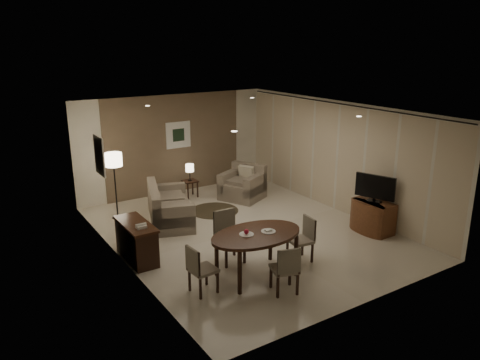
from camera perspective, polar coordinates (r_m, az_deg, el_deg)
room_shell at (r=10.30m, az=-0.61°, el=1.34°), size 5.50×7.00×2.70m
taupe_accent at (r=12.94m, az=-7.94°, el=4.35°), size 3.96×0.03×2.70m
curtain_wall at (r=11.63m, az=11.72°, el=2.62°), size 0.08×6.70×2.58m
curtain_rod at (r=11.39m, az=12.11°, el=9.07°), size 0.03×6.80×0.03m
art_back_frame at (r=12.90m, az=-7.54°, el=5.47°), size 0.72×0.03×0.72m
art_back_canvas at (r=12.89m, az=-7.51°, el=5.46°), size 0.34×0.01×0.34m
art_left_frame at (r=9.81m, az=-16.78°, el=2.86°), size 0.03×0.60×0.80m
art_left_canvas at (r=9.81m, az=-16.69°, el=2.87°), size 0.01×0.46×0.64m
downlight_nl at (r=7.45m, az=-0.70°, el=5.95°), size 0.10×0.10×0.01m
downlight_nr at (r=9.23m, az=14.31°, el=7.52°), size 0.10×0.10×0.01m
downlight_fl at (r=10.64m, az=-11.22°, el=8.86°), size 0.10×0.10×0.01m
downlight_fr at (r=11.95m, az=1.50°, el=9.99°), size 0.10×0.10×0.01m
console_desk at (r=9.25m, az=-12.49°, el=-7.32°), size 0.48×1.20×0.75m
telephone at (r=8.82m, az=-11.96°, el=-5.48°), size 0.20×0.14×0.09m
tv_cabinet at (r=10.74m, az=15.93°, el=-4.29°), size 0.48×0.90×0.70m
flat_tv at (r=10.51m, az=16.14°, el=-0.89°), size 0.36×0.85×0.60m
dining_table at (r=8.44m, az=1.99°, el=-9.08°), size 1.73×1.08×0.81m
chair_near at (r=7.95m, az=5.43°, el=-10.66°), size 0.52×0.52×0.86m
chair_far at (r=8.90m, az=-1.20°, el=-7.04°), size 0.50×0.50×0.98m
chair_left at (r=7.93m, az=-4.51°, el=-10.77°), size 0.44×0.44×0.85m
chair_right at (r=9.04m, az=7.34°, el=-7.25°), size 0.47×0.47×0.86m
plate_a at (r=8.21m, az=0.78°, el=-6.65°), size 0.26×0.26×0.02m
plate_b at (r=8.35m, az=3.47°, el=-6.27°), size 0.26×0.26×0.02m
fruit_apple at (r=8.19m, az=0.78°, el=-6.30°), size 0.09×0.09×0.09m
napkin at (r=8.34m, az=3.47°, el=-6.13°), size 0.12×0.08×0.03m
round_rug at (r=11.68m, az=-3.14°, el=-3.73°), size 1.19×1.19×0.01m
sofa at (r=10.97m, az=-8.52°, el=-2.91°), size 2.03×1.46×0.86m
armchair at (r=12.42m, az=0.27°, el=-0.32°), size 1.29×1.32×0.89m
side_table at (r=12.69m, az=-6.08°, el=-1.05°), size 0.36×0.36×0.46m
table_lamp at (r=12.56m, az=-6.14°, el=1.04°), size 0.22×0.22×0.50m
floor_lamp at (r=11.34m, az=-14.95°, el=-0.72°), size 0.40×0.40×1.59m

